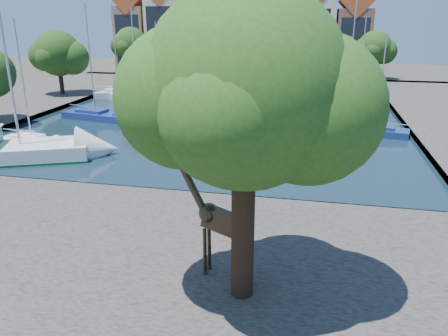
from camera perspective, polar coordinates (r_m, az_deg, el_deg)
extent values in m
plane|color=#38332B|center=(26.23, -10.65, -3.44)|extent=(160.00, 160.00, 0.00)
cube|color=black|center=(48.29, 0.11, 7.42)|extent=(38.00, 50.00, 0.08)
cube|color=#4E4944|center=(20.51, -18.12, -10.12)|extent=(50.00, 14.00, 0.50)
cube|color=#4E4944|center=(79.45, 4.93, 12.21)|extent=(60.00, 16.00, 0.50)
cube|color=#4E4944|center=(58.60, -24.83, 7.98)|extent=(14.00, 52.00, 0.50)
cylinder|color=#332114|center=(15.03, 2.49, -7.38)|extent=(0.80, 0.80, 5.50)
sphere|color=#254C15|center=(13.59, 2.78, 10.50)|extent=(6.40, 6.40, 6.40)
sphere|color=#254C15|center=(13.83, 10.89, 7.64)|extent=(4.80, 4.80, 4.80)
sphere|color=#254C15|center=(13.65, -4.92, 9.12)|extent=(4.48, 4.48, 4.48)
cube|color=#836547|center=(84.88, -11.20, 16.28)|extent=(5.39, 9.00, 11.00)
cube|color=black|center=(80.77, -12.47, 16.06)|extent=(4.40, 0.05, 8.25)
cube|color=beige|center=(82.73, -7.23, 16.93)|extent=(5.88, 9.00, 12.50)
cube|color=black|center=(78.50, -8.32, 16.76)|extent=(4.80, 0.05, 9.38)
cube|color=white|center=(80.92, -2.66, 16.30)|extent=(6.37, 9.00, 10.50)
cube|color=#97451E|center=(80.84, -2.73, 21.03)|extent=(6.43, 9.18, 6.43)
cube|color=black|center=(76.59, -3.52, 16.11)|extent=(5.20, 0.05, 7.88)
cube|color=brown|center=(79.49, 2.08, 17.15)|extent=(5.39, 9.00, 13.00)
cube|color=black|center=(75.09, 1.47, 17.03)|extent=(4.40, 0.05, 9.75)
cube|color=tan|center=(78.72, 6.57, 16.48)|extent=(5.88, 9.00, 11.50)
cube|color=black|center=(74.27, 6.21, 16.33)|extent=(4.80, 0.05, 8.62)
cube|color=beige|center=(78.35, 11.51, 16.40)|extent=(6.37, 9.00, 12.00)
cube|color=black|center=(73.87, 11.45, 16.25)|extent=(5.20, 0.05, 9.00)
cube|color=brown|center=(78.56, 16.38, 15.48)|extent=(5.39, 9.00, 10.50)
cube|color=#97451E|center=(78.48, 16.85, 20.18)|extent=(5.44, 9.18, 5.44)
cube|color=black|center=(74.10, 16.61, 15.27)|extent=(4.40, 0.05, 7.88)
cylinder|color=#332114|center=(79.73, -11.89, 13.24)|extent=(0.50, 0.50, 3.20)
sphere|color=#173710|center=(79.47, -12.05, 15.59)|extent=(5.60, 5.60, 5.60)
sphere|color=#173710|center=(79.13, -10.78, 15.25)|extent=(4.20, 4.20, 4.20)
sphere|color=#173710|center=(79.75, -13.21, 15.32)|extent=(3.92, 3.92, 3.92)
cylinder|color=#332114|center=(76.91, -6.26, 13.32)|extent=(0.50, 0.50, 3.20)
sphere|color=#173710|center=(76.65, -6.35, 15.67)|extent=(5.20, 5.20, 5.20)
sphere|color=#173710|center=(76.50, -5.11, 15.31)|extent=(3.90, 3.90, 3.90)
sphere|color=#173710|center=(76.74, -7.49, 15.44)|extent=(3.64, 3.64, 3.64)
cylinder|color=#332114|center=(74.84, -0.26, 13.27)|extent=(0.50, 0.50, 3.20)
sphere|color=#173710|center=(74.55, -0.26, 15.87)|extent=(6.00, 6.00, 6.00)
sphere|color=#173710|center=(74.53, 1.19, 15.40)|extent=(4.50, 4.50, 4.50)
sphere|color=#173710|center=(74.55, -1.62, 15.63)|extent=(4.20, 4.20, 4.20)
cylinder|color=#332114|center=(73.58, 6.01, 13.06)|extent=(0.50, 0.50, 3.20)
sphere|color=#173710|center=(73.31, 6.10, 15.56)|extent=(5.40, 5.40, 5.40)
sphere|color=#173710|center=(73.49, 7.41, 15.10)|extent=(4.05, 4.05, 4.05)
sphere|color=#173710|center=(73.10, 4.86, 15.38)|extent=(3.78, 3.78, 3.78)
cylinder|color=#332114|center=(73.19, 12.40, 12.70)|extent=(0.50, 0.50, 3.20)
sphere|color=#173710|center=(72.90, 12.59, 15.30)|extent=(5.80, 5.80, 5.80)
sphere|color=#173710|center=(73.27, 13.96, 14.76)|extent=(4.35, 4.35, 4.35)
sphere|color=#173710|center=(72.53, 11.27, 15.14)|extent=(4.06, 4.06, 4.06)
cylinder|color=#332114|center=(73.67, 18.76, 12.18)|extent=(0.50, 0.50, 3.20)
sphere|color=#173710|center=(73.39, 19.03, 14.62)|extent=(5.20, 5.20, 5.20)
sphere|color=#173710|center=(73.92, 20.20, 14.11)|extent=(3.90, 3.90, 3.90)
sphere|color=#173710|center=(72.86, 17.90, 14.50)|extent=(3.64, 3.64, 3.64)
cylinder|color=#332114|center=(59.89, -20.50, 10.65)|extent=(0.54, 0.54, 3.40)
sphere|color=#173710|center=(59.55, -20.89, 13.86)|extent=(5.60, 5.60, 5.60)
sphere|color=#173710|center=(58.97, -19.25, 13.45)|extent=(4.20, 4.20, 4.20)
sphere|color=#173710|center=(60.07, -22.34, 13.45)|extent=(3.92, 3.92, 3.92)
cylinder|color=#34291A|center=(17.00, -2.51, -10.85)|extent=(0.15, 0.15, 1.92)
cylinder|color=#34291A|center=(17.32, -1.95, -10.24)|extent=(0.15, 0.15, 1.92)
cylinder|color=#34291A|center=(16.52, 2.21, -11.82)|extent=(0.15, 0.15, 1.92)
cylinder|color=#34291A|center=(16.84, 2.69, -11.16)|extent=(0.15, 0.15, 1.92)
cube|color=#34291A|center=(16.28, 0.23, -7.16)|extent=(1.92, 0.83, 1.12)
cylinder|color=#34291A|center=(16.28, -4.22, -2.39)|extent=(1.26, 0.49, 1.99)
cube|color=#34291A|center=(16.24, -6.39, 1.14)|extent=(0.55, 0.26, 0.30)
cube|color=silver|center=(35.24, -27.24, 1.98)|extent=(12.75, 8.14, 1.42)
cylinder|color=#B2B2B7|center=(33.78, -26.37, 11.62)|extent=(0.17, 0.17, 10.88)
cube|color=white|center=(37.60, -23.79, 3.11)|extent=(5.49, 2.23, 0.95)
cube|color=white|center=(37.52, -23.85, 3.58)|extent=(2.43, 1.47, 0.53)
cylinder|color=#B2B2B7|center=(36.70, -24.79, 10.23)|extent=(0.13, 0.13, 8.96)
cube|color=navy|center=(46.26, -16.42, 6.71)|extent=(7.07, 3.53, 0.87)
cube|color=navy|center=(46.20, -16.45, 7.05)|extent=(3.20, 2.16, 0.48)
cylinder|color=#B2B2B7|center=(45.45, -17.07, 13.41)|extent=(0.12, 0.12, 10.41)
cube|color=silver|center=(55.68, -11.32, 9.22)|extent=(6.59, 2.80, 1.01)
cube|color=silver|center=(55.63, -11.34, 9.56)|extent=(2.93, 1.81, 0.56)
cylinder|color=#B2B2B7|center=(55.03, -11.69, 14.67)|extent=(0.13, 0.13, 10.06)
cube|color=silver|center=(58.08, -13.59, 9.46)|extent=(6.23, 4.18, 0.99)
cube|color=silver|center=(58.02, -13.61, 9.78)|extent=(2.94, 2.33, 0.55)
cylinder|color=#B2B2B7|center=(57.43, -14.03, 14.95)|extent=(0.13, 0.13, 10.63)
cube|color=silver|center=(71.32, -8.62, 11.51)|extent=(6.54, 3.83, 0.96)
cube|color=silver|center=(71.27, -8.63, 11.76)|extent=(3.02, 2.22, 0.53)
cylinder|color=#B2B2B7|center=(70.86, -8.80, 15.08)|extent=(0.13, 0.13, 8.38)
cube|color=silver|center=(37.17, 15.16, 3.82)|extent=(5.43, 2.29, 0.82)
cube|color=silver|center=(37.10, 15.20, 4.22)|extent=(2.42, 1.49, 0.45)
cylinder|color=#B2B2B7|center=(36.34, 15.73, 10.07)|extent=(0.11, 0.11, 7.78)
cube|color=navy|center=(40.53, 19.20, 4.64)|extent=(5.75, 3.01, 0.78)
cube|color=navy|center=(40.47, 19.24, 5.00)|extent=(2.62, 1.81, 0.44)
cylinder|color=#B2B2B7|center=(39.75, 19.87, 10.44)|extent=(0.10, 0.10, 7.88)
cube|color=silver|center=(54.42, 15.82, 8.65)|extent=(6.57, 4.25, 1.02)
cube|color=silver|center=(54.37, 15.85, 9.00)|extent=(3.08, 2.39, 0.57)
cylinder|color=#B2B2B7|center=(53.71, 16.42, 14.94)|extent=(0.14, 0.14, 11.43)
cube|color=white|center=(58.97, 17.17, 9.25)|extent=(5.07, 3.48, 0.91)
cube|color=white|center=(58.93, 17.20, 9.54)|extent=(2.40, 1.93, 0.51)
cylinder|color=#B2B2B7|center=(58.39, 17.65, 13.92)|extent=(0.12, 0.12, 9.17)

